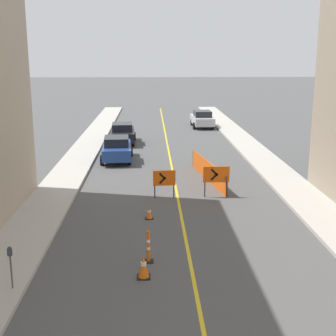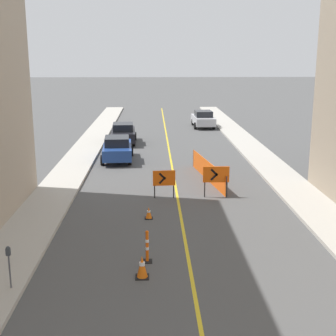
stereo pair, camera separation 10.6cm
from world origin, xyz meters
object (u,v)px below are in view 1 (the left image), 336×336
(arrow_barricade_secondary, at_px, (216,175))
(parked_car_curb_mid, at_px, (123,133))
(traffic_cone_fourth, at_px, (149,213))
(delineator_post_rear, at_px, (148,249))
(arrow_barricade_primary, at_px, (164,179))
(parked_car_curb_near, at_px, (117,149))
(parked_car_curb_far, at_px, (202,119))
(traffic_cone_third, at_px, (144,267))
(parking_meter_far_curb, at_px, (10,259))

(arrow_barricade_secondary, height_order, parked_car_curb_mid, parked_car_curb_mid)
(traffic_cone_fourth, relative_size, delineator_post_rear, 0.45)
(traffic_cone_fourth, relative_size, arrow_barricade_primary, 0.36)
(arrow_barricade_primary, distance_m, arrow_barricade_secondary, 2.51)
(parked_car_curb_near, bearing_deg, arrow_barricade_primary, -74.50)
(arrow_barricade_primary, xyz_separation_m, parked_car_curb_near, (-2.83, 8.35, -0.14))
(parked_car_curb_far, bearing_deg, traffic_cone_third, -101.99)
(traffic_cone_third, height_order, arrow_barricade_secondary, arrow_barricade_secondary)
(arrow_barricade_secondary, distance_m, parked_car_curb_mid, 15.36)
(arrow_barricade_secondary, bearing_deg, traffic_cone_fourth, -137.37)
(parked_car_curb_near, distance_m, parking_meter_far_curb, 17.54)
(traffic_cone_third, distance_m, traffic_cone_fourth, 5.37)
(traffic_cone_third, relative_size, delineator_post_rear, 0.65)
(parked_car_curb_far, bearing_deg, arrow_barricade_secondary, -97.00)
(traffic_cone_third, height_order, arrow_barricade_primary, arrow_barricade_primary)
(arrow_barricade_secondary, height_order, parked_car_curb_near, parked_car_curb_near)
(delineator_post_rear, relative_size, arrow_barricade_secondary, 0.73)
(parked_car_curb_far, bearing_deg, delineator_post_rear, -102.07)
(traffic_cone_fourth, xyz_separation_m, delineator_post_rear, (-0.02, -4.24, 0.23))
(arrow_barricade_primary, distance_m, parked_car_curb_mid, 14.78)
(traffic_cone_fourth, distance_m, parked_car_curb_far, 26.03)
(parking_meter_far_curb, bearing_deg, parked_car_curb_mid, 85.55)
(parked_car_curb_near, bearing_deg, traffic_cone_third, -86.54)
(arrow_barricade_primary, relative_size, parked_car_curb_mid, 0.31)
(arrow_barricade_primary, relative_size, parking_meter_far_curb, 1.06)
(traffic_cone_fourth, distance_m, parking_meter_far_curb, 7.39)
(parked_car_curb_near, distance_m, parked_car_curb_mid, 6.15)
(arrow_barricade_secondary, height_order, parked_car_curb_far, parked_car_curb_far)
(traffic_cone_fourth, xyz_separation_m, parking_meter_far_curb, (-3.94, -6.20, 0.82))
(arrow_barricade_primary, xyz_separation_m, parked_car_curb_far, (4.28, 22.65, -0.14))
(traffic_cone_fourth, distance_m, parked_car_curb_mid, 17.53)
(arrow_barricade_primary, xyz_separation_m, parking_meter_far_curb, (-4.66, -9.08, 0.12))
(delineator_post_rear, xyz_separation_m, arrow_barricade_secondary, (3.24, 7.23, 0.60))
(traffic_cone_third, distance_m, parking_meter_far_curb, 3.93)
(parked_car_curb_near, bearing_deg, parked_car_curb_mid, 86.61)
(traffic_cone_fourth, height_order, delineator_post_rear, delineator_post_rear)
(arrow_barricade_primary, bearing_deg, traffic_cone_fourth, -108.49)
(parking_meter_far_curb, bearing_deg, arrow_barricade_primary, 62.86)
(delineator_post_rear, relative_size, parking_meter_far_curb, 0.86)
(parking_meter_far_curb, bearing_deg, arrow_barricade_secondary, 52.05)
(traffic_cone_fourth, distance_m, arrow_barricade_primary, 3.06)
(traffic_cone_fourth, height_order, parked_car_curb_near, parked_car_curb_near)
(parked_car_curb_far, bearing_deg, arrow_barricade_primary, -103.21)
(arrow_barricade_primary, height_order, parked_car_curb_near, parked_car_curb_near)
(parked_car_curb_mid, distance_m, parking_meter_far_curb, 23.67)
(delineator_post_rear, xyz_separation_m, parked_car_curb_mid, (-2.08, 21.64, 0.33))
(traffic_cone_third, xyz_separation_m, arrow_barricade_secondary, (3.39, 8.35, 0.72))
(parking_meter_far_curb, bearing_deg, parked_car_curb_far, 74.27)
(traffic_cone_third, distance_m, parked_car_curb_mid, 22.85)
(delineator_post_rear, xyz_separation_m, parking_meter_far_curb, (-3.92, -1.96, 0.59))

